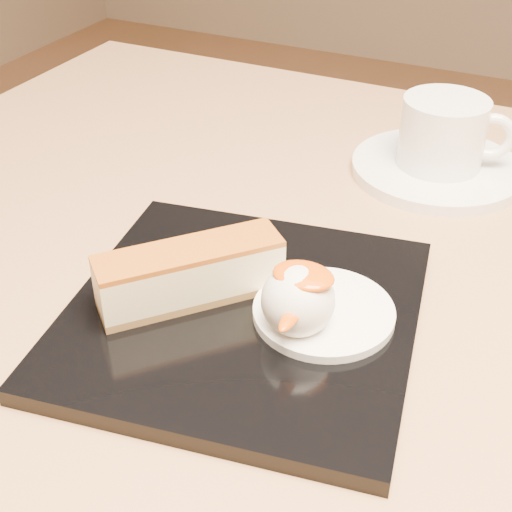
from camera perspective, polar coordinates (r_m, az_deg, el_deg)
The scene contains 9 objects.
table at distance 0.61m, azimuth -0.55°, elevation -13.99°, with size 0.80×0.80×0.72m.
dessert_plate at distance 0.46m, azimuth -1.07°, elevation -4.72°, with size 0.22×0.22×0.01m, color black.
cheesecake at distance 0.46m, azimuth -5.30°, elevation -1.41°, with size 0.10×0.11×0.04m.
cream_smear at distance 0.45m, azimuth 5.44°, elevation -4.47°, with size 0.09×0.09×0.01m, color white.
ice_cream_scoop at distance 0.43m, azimuth 3.38°, elevation -3.56°, with size 0.05×0.05×0.05m, color white.
mango_sauce at distance 0.42m, azimuth 3.82°, elevation -1.57°, with size 0.04×0.03×0.01m, color #DA4F06.
mint_sprig at distance 0.48m, azimuth 3.27°, elevation -1.45°, with size 0.03×0.02×0.00m.
saucer at distance 0.66m, azimuth 14.26°, elevation 6.80°, with size 0.15×0.15×0.01m, color white.
coffee_cup at distance 0.64m, azimuth 14.89°, elevation 9.62°, with size 0.10×0.07×0.06m.
Camera 1 is at (0.18, -0.36, 1.02)m, focal length 50.00 mm.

